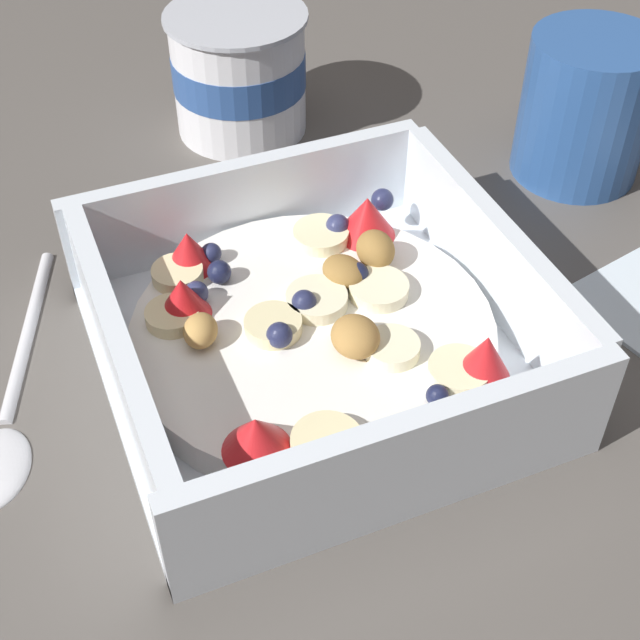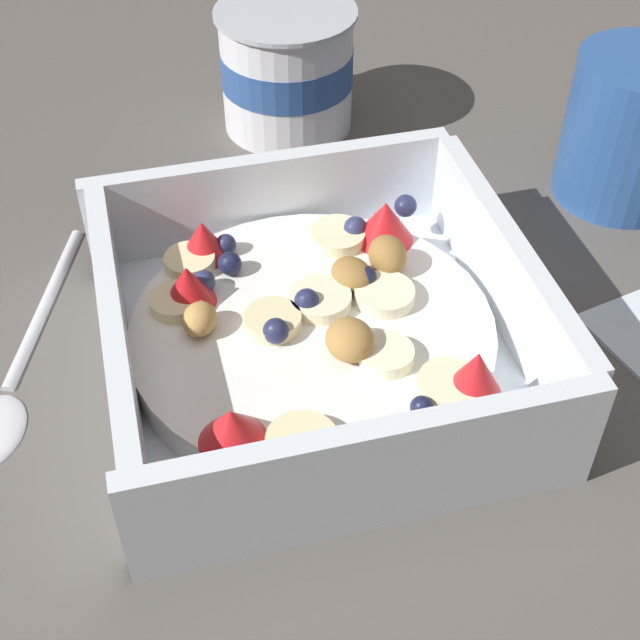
# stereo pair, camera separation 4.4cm
# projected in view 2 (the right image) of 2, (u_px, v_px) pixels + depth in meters

# --- Properties ---
(ground_plane) EXTENTS (2.40, 2.40, 0.00)m
(ground_plane) POSITION_uv_depth(u_px,v_px,m) (315.00, 372.00, 0.45)
(ground_plane) COLOR #56514C
(fruit_bowl) EXTENTS (0.20, 0.20, 0.06)m
(fruit_bowl) POSITION_uv_depth(u_px,v_px,m) (319.00, 332.00, 0.44)
(fruit_bowl) COLOR white
(fruit_bowl) RESTS_ON ground
(spoon) EXTENTS (0.08, 0.17, 0.01)m
(spoon) POSITION_uv_depth(u_px,v_px,m) (7.00, 382.00, 0.44)
(spoon) COLOR silver
(spoon) RESTS_ON ground
(yogurt_cup) EXTENTS (0.09, 0.09, 0.08)m
(yogurt_cup) POSITION_uv_depth(u_px,v_px,m) (287.00, 68.00, 0.60)
(yogurt_cup) COLOR white
(yogurt_cup) RESTS_ON ground
(coffee_mug) EXTENTS (0.08, 0.11, 0.09)m
(coffee_mug) POSITION_uv_depth(u_px,v_px,m) (631.00, 127.00, 0.54)
(coffee_mug) COLOR #2D5699
(coffee_mug) RESTS_ON ground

